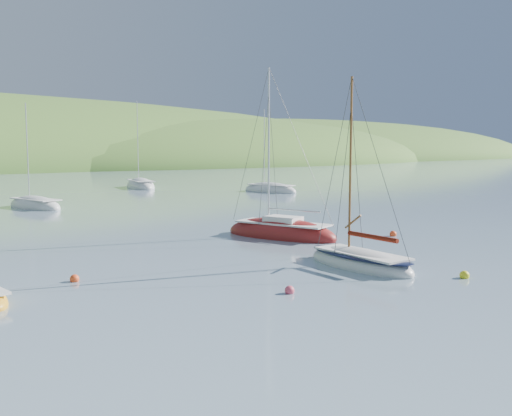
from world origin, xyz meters
TOP-DOWN VIEW (x-y plane):
  - ground at (0.00, 0.00)m, footprint 700.00×700.00m
  - daysailer_white at (1.03, 3.30)m, footprint 2.80×6.69m
  - sloop_red at (4.08, 12.78)m, footprint 5.04×8.60m
  - distant_sloop_a at (-2.86, 41.36)m, footprint 4.39×8.19m
  - distant_sloop_b at (18.02, 59.89)m, footprint 5.58×10.12m
  - distant_sloop_d at (27.91, 42.35)m, footprint 4.51×8.72m
  - mooring_buoys at (0.51, 4.59)m, footprint 22.01×10.81m

SIDE VIEW (x-z plane):
  - ground at x=0.00m, z-range 0.00..0.00m
  - mooring_buoys at x=0.51m, z-range -0.11..0.35m
  - distant_sloop_a at x=-2.86m, z-range -5.36..5.73m
  - distant_sloop_d at x=27.91m, z-range -5.73..6.13m
  - distant_sloop_b at x=18.02m, z-range -6.62..7.06m
  - sloop_red at x=4.08m, z-range -5.80..6.24m
  - daysailer_white at x=1.03m, z-range -4.81..5.26m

